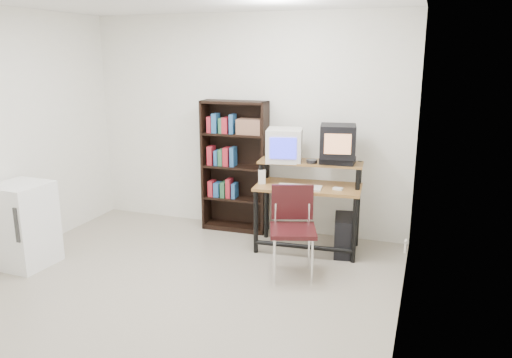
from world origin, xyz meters
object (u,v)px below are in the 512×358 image
(bookshelf, at_px, (235,164))
(mini_fridge, at_px, (24,225))
(computer_desk, at_px, (308,190))
(pc_tower, at_px, (344,235))
(school_chair, at_px, (293,221))
(crt_tv, at_px, (338,141))
(crt_monitor, at_px, (285,145))

(bookshelf, relative_size, mini_fridge, 1.84)
(computer_desk, bearing_deg, bookshelf, 155.88)
(computer_desk, relative_size, pc_tower, 2.62)
(pc_tower, relative_size, school_chair, 0.51)
(crt_tv, relative_size, bookshelf, 0.27)
(computer_desk, distance_m, pc_tower, 0.62)
(crt_monitor, height_order, bookshelf, bookshelf)
(crt_monitor, height_order, school_chair, crt_monitor)
(computer_desk, relative_size, crt_monitor, 2.61)
(pc_tower, xyz_separation_m, mini_fridge, (-3.05, -1.39, 0.22))
(crt_tv, bearing_deg, computer_desk, -171.21)
(school_chair, height_order, mini_fridge, school_chair)
(computer_desk, distance_m, bookshelf, 1.07)
(school_chair, bearing_deg, computer_desk, 72.64)
(mini_fridge, bearing_deg, computer_desk, 30.86)
(school_chair, bearing_deg, crt_tv, 52.31)
(crt_monitor, xyz_separation_m, pc_tower, (0.71, -0.07, -0.94))
(pc_tower, distance_m, bookshelf, 1.58)
(crt_tv, relative_size, mini_fridge, 0.49)
(pc_tower, xyz_separation_m, bookshelf, (-1.41, 0.36, 0.62))
(pc_tower, height_order, bookshelf, bookshelf)
(crt_monitor, bearing_deg, mini_fridge, -159.41)
(pc_tower, bearing_deg, mini_fridge, -165.11)
(crt_monitor, xyz_separation_m, crt_tv, (0.58, 0.03, 0.07))
(crt_monitor, height_order, crt_tv, crt_tv)
(mini_fridge, bearing_deg, crt_monitor, 35.02)
(bookshelf, bearing_deg, computer_desk, -21.05)
(pc_tower, relative_size, bookshelf, 0.28)
(bookshelf, distance_m, mini_fridge, 2.43)
(school_chair, distance_m, mini_fridge, 2.75)
(computer_desk, xyz_separation_m, crt_monitor, (-0.30, 0.07, 0.47))
(crt_tv, xyz_separation_m, mini_fridge, (-2.92, -1.50, -0.79))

